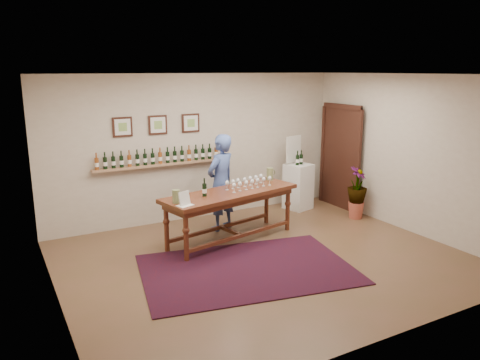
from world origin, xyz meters
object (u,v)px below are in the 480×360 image
potted_plant (357,193)px  person (221,182)px  display_pedestal (298,187)px  tasting_table (231,199)px

potted_plant → person: person is taller
display_pedestal → person: bearing=-169.2°
potted_plant → tasting_table: bearing=177.6°
person → tasting_table: bearing=55.6°
display_pedestal → person: person is taller
tasting_table → display_pedestal: display_pedestal is taller
potted_plant → person: (-2.61, 0.71, 0.36)m
tasting_table → person: 0.63m
tasting_table → person: (0.12, 0.60, 0.14)m
tasting_table → display_pedestal: size_ratio=2.68×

